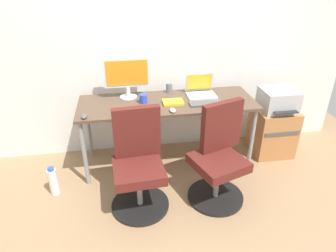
# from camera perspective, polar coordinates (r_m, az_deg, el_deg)

# --- Properties ---
(ground_plane) EXTENTS (5.28, 5.28, 0.00)m
(ground_plane) POSITION_cam_1_polar(r_m,az_deg,el_deg) (3.54, -0.13, -6.59)
(ground_plane) COLOR #9E7A56
(back_wall) EXTENTS (4.40, 0.04, 2.60)m
(back_wall) POSITION_cam_1_polar(r_m,az_deg,el_deg) (3.38, -1.25, 15.88)
(back_wall) COLOR white
(back_wall) RESTS_ON ground
(desk) EXTENTS (1.84, 0.64, 0.75)m
(desk) POSITION_cam_1_polar(r_m,az_deg,el_deg) (3.20, -0.14, 3.52)
(desk) COLOR brown
(desk) RESTS_ON ground
(office_chair_left) EXTENTS (0.54, 0.54, 0.94)m
(office_chair_left) POSITION_cam_1_polar(r_m,az_deg,el_deg) (2.76, -5.59, -7.36)
(office_chair_left) COLOR black
(office_chair_left) RESTS_ON ground
(office_chair_right) EXTENTS (0.56, 0.56, 0.94)m
(office_chair_right) POSITION_cam_1_polar(r_m,az_deg,el_deg) (2.88, 9.52, -5.97)
(office_chair_right) COLOR black
(office_chair_right) RESTS_ON ground
(side_cabinet) EXTENTS (0.45, 0.43, 0.56)m
(side_cabinet) POSITION_cam_1_polar(r_m,az_deg,el_deg) (3.78, 19.03, -0.92)
(side_cabinet) COLOR #B77542
(side_cabinet) RESTS_ON ground
(printer) EXTENTS (0.38, 0.40, 0.24)m
(printer) POSITION_cam_1_polar(r_m,az_deg,el_deg) (3.61, 20.02, 4.63)
(printer) COLOR #B7B7B7
(printer) RESTS_ON side_cabinet
(water_bottle_on_floor) EXTENTS (0.09, 0.09, 0.31)m
(water_bottle_on_floor) POSITION_cam_1_polar(r_m,az_deg,el_deg) (3.21, -20.76, -9.70)
(water_bottle_on_floor) COLOR white
(water_bottle_on_floor) RESTS_ON ground
(desktop_monitor) EXTENTS (0.48, 0.18, 0.43)m
(desktop_monitor) POSITION_cam_1_polar(r_m,az_deg,el_deg) (3.22, -7.73, 9.46)
(desktop_monitor) COLOR silver
(desktop_monitor) RESTS_ON desk
(open_laptop) EXTENTS (0.31, 0.26, 0.23)m
(open_laptop) POSITION_cam_1_polar(r_m,az_deg,el_deg) (3.35, 6.13, 6.76)
(open_laptop) COLOR silver
(open_laptop) RESTS_ON desk
(keyboard_by_monitor) EXTENTS (0.34, 0.12, 0.02)m
(keyboard_by_monitor) POSITION_cam_1_polar(r_m,az_deg,el_deg) (2.92, -6.94, 2.39)
(keyboard_by_monitor) COLOR #B7B7B7
(keyboard_by_monitor) RESTS_ON desk
(keyboard_by_laptop) EXTENTS (0.34, 0.12, 0.02)m
(keyboard_by_laptop) POSITION_cam_1_polar(r_m,az_deg,el_deg) (3.13, 7.14, 4.22)
(keyboard_by_laptop) COLOR #515156
(keyboard_by_laptop) RESTS_ON desk
(mouse_by_monitor) EXTENTS (0.06, 0.10, 0.03)m
(mouse_by_monitor) POSITION_cam_1_polar(r_m,az_deg,el_deg) (2.95, 0.88, 2.99)
(mouse_by_monitor) COLOR silver
(mouse_by_monitor) RESTS_ON desk
(mouse_by_laptop) EXTENTS (0.06, 0.10, 0.03)m
(mouse_by_laptop) POSITION_cam_1_polar(r_m,az_deg,el_deg) (2.93, -15.51, 1.78)
(mouse_by_laptop) COLOR #515156
(mouse_by_laptop) RESTS_ON desk
(coffee_mug) EXTENTS (0.08, 0.08, 0.09)m
(coffee_mug) POSITION_cam_1_polar(r_m,az_deg,el_deg) (3.14, -4.68, 5.18)
(coffee_mug) COLOR blue
(coffee_mug) RESTS_ON desk
(pen_cup) EXTENTS (0.07, 0.07, 0.10)m
(pen_cup) POSITION_cam_1_polar(r_m,az_deg,el_deg) (3.40, 0.21, 7.22)
(pen_cup) COLOR slate
(pen_cup) RESTS_ON desk
(notebook) EXTENTS (0.21, 0.15, 0.03)m
(notebook) POSITION_cam_1_polar(r_m,az_deg,el_deg) (3.13, 0.94, 4.50)
(notebook) COLOR yellow
(notebook) RESTS_ON desk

